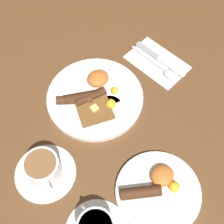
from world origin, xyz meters
TOP-DOWN VIEW (x-y plane):
  - ground_plane at (0.00, 0.00)m, footprint 3.00×3.00m
  - breakfast_plate_near at (0.00, 0.00)m, footprint 0.28×0.28m
  - breakfast_plate_far at (0.07, 0.32)m, footprint 0.21×0.21m
  - teacup_near at (0.25, 0.09)m, footprint 0.16×0.16m
  - napkin at (-0.24, 0.03)m, footprint 0.13×0.19m
  - knife at (-0.25, 0.02)m, footprint 0.03×0.20m
  - spoon at (-0.23, 0.08)m, footprint 0.04×0.19m

SIDE VIEW (x-z plane):
  - ground_plane at x=0.00m, z-range 0.00..0.00m
  - napkin at x=-0.24m, z-range 0.00..0.01m
  - knife at x=-0.25m, z-range 0.00..0.01m
  - spoon at x=-0.23m, z-range 0.00..0.01m
  - breakfast_plate_far at x=0.07m, z-range -0.01..0.03m
  - breakfast_plate_near at x=0.00m, z-range -0.01..0.04m
  - teacup_near at x=0.25m, z-range -0.01..0.07m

